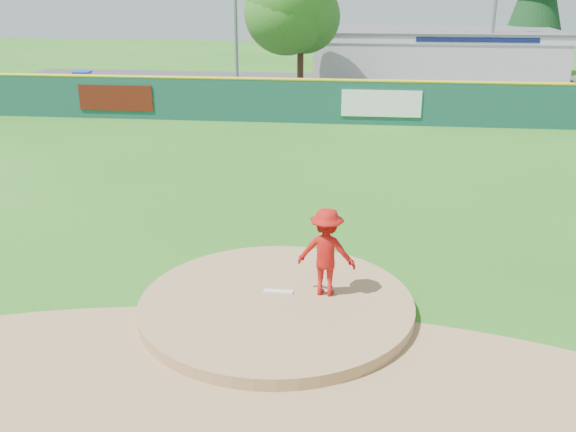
# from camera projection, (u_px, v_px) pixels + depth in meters

# --- Properties ---
(ground) EXTENTS (120.00, 120.00, 0.00)m
(ground) POSITION_uv_depth(u_px,v_px,m) (276.00, 310.00, 12.93)
(ground) COLOR #286B19
(ground) RESTS_ON ground
(pitchers_mound) EXTENTS (5.50, 5.50, 0.50)m
(pitchers_mound) POSITION_uv_depth(u_px,v_px,m) (276.00, 310.00, 12.93)
(pitchers_mound) COLOR #9E774C
(pitchers_mound) RESTS_ON ground
(pitching_rubber) EXTENTS (0.60, 0.15, 0.04)m
(pitching_rubber) POSITION_uv_depth(u_px,v_px,m) (278.00, 292.00, 13.12)
(pitching_rubber) COLOR white
(pitching_rubber) RESTS_ON pitchers_mound
(infield_dirt_arc) EXTENTS (15.40, 15.40, 0.01)m
(infield_dirt_arc) POSITION_uv_depth(u_px,v_px,m) (251.00, 401.00, 10.14)
(infield_dirt_arc) COLOR #9E774C
(infield_dirt_arc) RESTS_ON ground
(parking_lot) EXTENTS (44.00, 16.00, 0.02)m
(parking_lot) POSITION_uv_depth(u_px,v_px,m) (337.00, 92.00, 38.09)
(parking_lot) COLOR #38383A
(parking_lot) RESTS_ON ground
(pitcher) EXTENTS (1.26, 0.82, 1.83)m
(pitcher) POSITION_uv_depth(u_px,v_px,m) (326.00, 252.00, 12.79)
(pitcher) COLOR #AE120E
(pitcher) RESTS_ON pitchers_mound
(van) EXTENTS (5.51, 2.57, 1.53)m
(van) POSITION_uv_depth(u_px,v_px,m) (443.00, 96.00, 32.07)
(van) COLOR silver
(van) RESTS_ON parking_lot
(pool_building_grp) EXTENTS (15.20, 8.20, 3.31)m
(pool_building_grp) POSITION_uv_depth(u_px,v_px,m) (434.00, 55.00, 41.51)
(pool_building_grp) COLOR silver
(pool_building_grp) RESTS_ON ground
(fence_banners) EXTENTS (16.10, 0.04, 1.20)m
(fence_banners) POSITION_uv_depth(u_px,v_px,m) (245.00, 101.00, 29.70)
(fence_banners) COLOR #57160C
(fence_banners) RESTS_ON ground
(playground_slide) EXTENTS (0.86, 2.43, 1.34)m
(playground_slide) POSITION_uv_depth(u_px,v_px,m) (83.00, 83.00, 36.90)
(playground_slide) COLOR #1730CB
(playground_slide) RESTS_ON ground
(outfield_fence) EXTENTS (40.00, 0.14, 2.07)m
(outfield_fence) POSITION_uv_depth(u_px,v_px,m) (329.00, 100.00, 29.33)
(outfield_fence) COLOR #16473D
(outfield_fence) RESTS_ON ground
(deciduous_tree) EXTENTS (5.60, 5.60, 7.36)m
(deciduous_tree) POSITION_uv_depth(u_px,v_px,m) (301.00, 13.00, 34.87)
(deciduous_tree) COLOR #382314
(deciduous_tree) RESTS_ON ground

